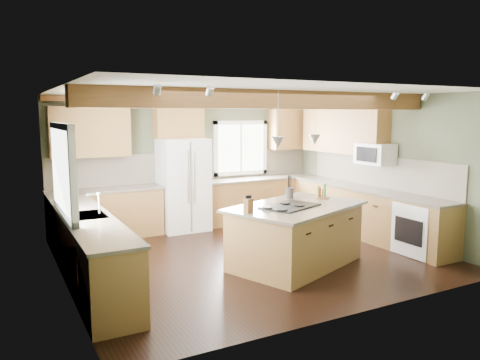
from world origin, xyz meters
TOP-DOWN VIEW (x-y plane):
  - floor at (0.00, 0.00)m, footprint 5.60×5.60m
  - ceiling at (0.00, 0.00)m, footprint 5.60×5.60m
  - wall_back at (0.00, 2.50)m, footprint 5.60×0.00m
  - wall_left at (-2.80, 0.00)m, footprint 0.00×5.00m
  - wall_right at (2.80, 0.00)m, footprint 0.00×5.00m
  - ceiling_beam at (0.00, -0.71)m, footprint 5.55×0.26m
  - soffit_trim at (0.00, 2.40)m, footprint 5.55×0.20m
  - backsplash_back at (0.00, 2.48)m, footprint 5.58×0.03m
  - backsplash_right at (2.78, 0.05)m, footprint 0.03×3.70m
  - base_cab_back_left at (-1.79, 2.20)m, footprint 2.02×0.60m
  - counter_back_left at (-1.79, 2.20)m, footprint 2.06×0.64m
  - base_cab_back_right at (1.49, 2.20)m, footprint 2.62×0.60m
  - counter_back_right at (1.49, 2.20)m, footprint 2.66×0.64m
  - base_cab_left at (-2.50, 0.05)m, footprint 0.60×3.70m
  - counter_left at (-2.50, 0.05)m, footprint 0.64×3.74m
  - base_cab_right at (2.50, 0.05)m, footprint 0.60×3.70m
  - counter_right at (2.50, 0.05)m, footprint 0.64×3.74m
  - upper_cab_back_left at (-1.99, 2.33)m, footprint 1.40×0.35m
  - upper_cab_over_fridge at (-0.30, 2.33)m, footprint 0.96×0.35m
  - upper_cab_right at (2.62, 0.90)m, footprint 0.35×2.20m
  - upper_cab_back_corner at (2.30, 2.33)m, footprint 0.90×0.35m
  - window_left at (-2.78, 0.05)m, footprint 0.04×1.60m
  - window_back at (1.15, 2.48)m, footprint 1.10×0.04m
  - sink at (-2.50, 0.05)m, footprint 0.50×0.65m
  - faucet at (-2.32, 0.05)m, footprint 0.02×0.02m
  - dishwasher at (-2.49, -1.25)m, footprint 0.60×0.60m
  - oven at (2.49, -1.25)m, footprint 0.60×0.72m
  - microwave at (2.58, -0.05)m, footprint 0.40×0.70m
  - pendant_left at (-0.05, -0.89)m, footprint 0.18×0.18m
  - pendant_right at (0.85, -0.54)m, footprint 0.18×0.18m
  - refrigerator at (-0.30, 2.12)m, footprint 0.90×0.74m
  - island at (0.40, -0.71)m, footprint 2.23×1.81m
  - island_top at (0.40, -0.71)m, footprint 2.40×1.97m
  - cooktop at (0.25, -0.77)m, footprint 0.98×0.83m
  - knife_block at (-0.50, -0.85)m, footprint 0.14×0.13m
  - utensil_crock at (0.64, -0.17)m, footprint 0.16×0.16m
  - bottle_tray at (1.11, -0.41)m, footprint 0.34×0.34m

SIDE VIEW (x-z plane):
  - floor at x=0.00m, z-range 0.00..0.00m
  - dishwasher at x=-2.49m, z-range 0.01..0.85m
  - oven at x=2.49m, z-range 0.01..0.85m
  - base_cab_back_left at x=-1.79m, z-range 0.00..0.88m
  - base_cab_back_right at x=1.49m, z-range 0.00..0.88m
  - base_cab_left at x=-2.50m, z-range 0.00..0.88m
  - base_cab_right at x=2.50m, z-range 0.00..0.88m
  - island at x=0.40m, z-range 0.00..0.88m
  - counter_back_left at x=-1.79m, z-range 0.88..0.92m
  - counter_back_right at x=1.49m, z-range 0.88..0.92m
  - counter_left at x=-2.50m, z-range 0.88..0.92m
  - counter_right at x=2.50m, z-range 0.88..0.92m
  - refrigerator at x=-0.30m, z-range 0.00..1.80m
  - island_top at x=0.40m, z-range 0.88..0.92m
  - sink at x=-2.50m, z-range 0.89..0.92m
  - cooktop at x=0.25m, z-range 0.92..0.94m
  - utensil_crock at x=0.64m, z-range 0.92..1.09m
  - knife_block at x=-0.50m, z-range 0.92..1.12m
  - bottle_tray at x=1.11m, z-range 0.92..1.14m
  - faucet at x=-2.32m, z-range 0.91..1.19m
  - backsplash_back at x=0.00m, z-range 0.92..1.50m
  - backsplash_right at x=2.78m, z-range 0.92..1.50m
  - wall_back at x=0.00m, z-range -1.50..4.10m
  - wall_left at x=-2.80m, z-range -1.20..3.80m
  - wall_right at x=2.80m, z-range -1.20..3.80m
  - window_back at x=1.15m, z-range 1.05..2.05m
  - window_left at x=-2.78m, z-range 1.02..2.08m
  - microwave at x=2.58m, z-range 1.36..1.74m
  - pendant_left at x=-0.05m, z-range 1.80..1.96m
  - pendant_right at x=0.85m, z-range 1.80..1.96m
  - upper_cab_back_left at x=-1.99m, z-range 1.50..2.40m
  - upper_cab_right at x=2.62m, z-range 1.50..2.40m
  - upper_cab_back_corner at x=2.30m, z-range 1.50..2.40m
  - upper_cab_over_fridge at x=-0.30m, z-range 1.80..2.50m
  - ceiling_beam at x=0.00m, z-range 2.34..2.60m
  - soffit_trim at x=0.00m, z-range 2.49..2.59m
  - ceiling at x=0.00m, z-range 2.60..2.60m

